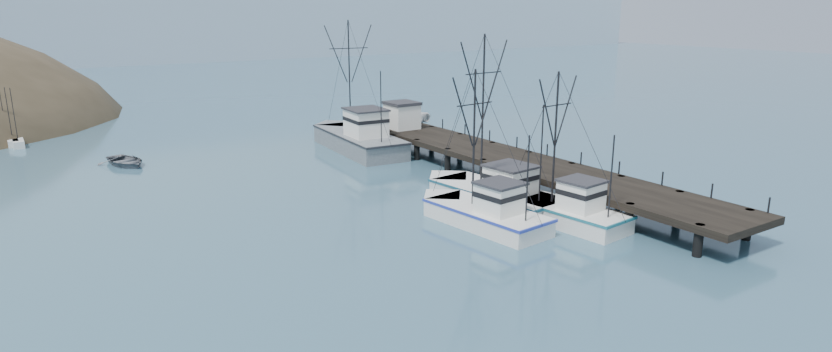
{
  "coord_description": "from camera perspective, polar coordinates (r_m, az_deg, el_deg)",
  "views": [
    {
      "loc": [
        -22.29,
        -24.78,
        14.33
      ],
      "look_at": [
        2.64,
        12.91,
        2.5
      ],
      "focal_mm": 28.0,
      "sensor_mm": 36.0,
      "label": 1
    }
  ],
  "objects": [
    {
      "name": "ground",
      "position": [
        36.29,
        7.89,
        -8.74
      ],
      "size": [
        400.0,
        400.0,
        0.0
      ],
      "primitive_type": "plane",
      "color": "#2F536A",
      "rests_on": "ground"
    },
    {
      "name": "pier",
      "position": [
        56.04,
        7.97,
        1.49
      ],
      "size": [
        6.0,
        44.0,
        2.0
      ],
      "color": "black",
      "rests_on": "ground"
    },
    {
      "name": "distant_ridge",
      "position": [
        197.96,
        -24.34,
        9.24
      ],
      "size": [
        360.0,
        40.0,
        26.0
      ],
      "primitive_type": "cube",
      "color": "#9EB2C6",
      "rests_on": "ground"
    },
    {
      "name": "trawler_near",
      "position": [
        45.5,
        12.74,
        -2.98
      ],
      "size": [
        4.28,
        10.34,
        10.55
      ],
      "color": "silver",
      "rests_on": "ground"
    },
    {
      "name": "trawler_mid",
      "position": [
        44.09,
        5.87,
        -3.26
      ],
      "size": [
        4.62,
        10.85,
        10.76
      ],
      "color": "silver",
      "rests_on": "ground"
    },
    {
      "name": "trawler_far",
      "position": [
        48.84,
        6.7,
        -1.49
      ],
      "size": [
        5.3,
        12.79,
        12.8
      ],
      "color": "silver",
      "rests_on": "ground"
    },
    {
      "name": "work_vessel",
      "position": [
        66.96,
        -5.2,
        3.33
      ],
      "size": [
        5.8,
        16.14,
        13.39
      ],
      "color": "slate",
      "rests_on": "ground"
    },
    {
      "name": "pier_shed",
      "position": [
        67.73,
        -1.24,
        5.39
      ],
      "size": [
        3.0,
        3.2,
        2.8
      ],
      "color": "silver",
      "rests_on": "pier"
    },
    {
      "name": "pickup_truck",
      "position": [
        70.83,
        -0.74,
        5.31
      ],
      "size": [
        6.35,
        4.17,
        1.62
      ],
      "primitive_type": "imported",
      "rotation": [
        0.0,
        0.0,
        1.84
      ],
      "color": "white",
      "rests_on": "pier"
    },
    {
      "name": "motorboat",
      "position": [
        66.27,
        -24.14,
        0.88
      ],
      "size": [
        4.97,
        6.1,
        1.11
      ],
      "primitive_type": "imported",
      "rotation": [
        0.0,
        0.0,
        0.24
      ],
      "color": "#585B62",
      "rests_on": "ground"
    }
  ]
}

